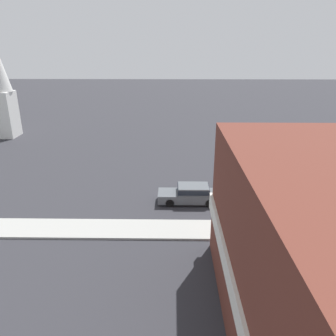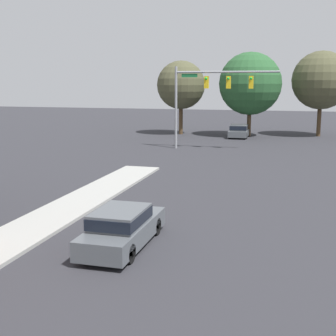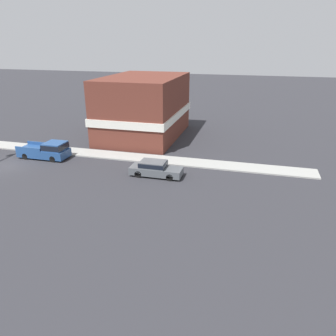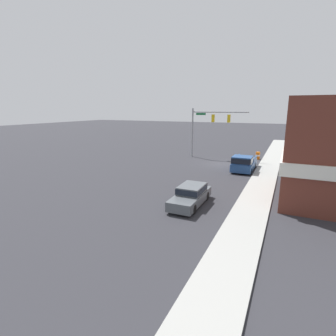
# 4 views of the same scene
# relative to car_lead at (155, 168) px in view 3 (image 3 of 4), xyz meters

# --- Properties ---
(ground_plane) EXTENTS (200.00, 200.00, 0.00)m
(ground_plane) POSITION_rel_car_lead_xyz_m (1.50, -15.12, -0.75)
(ground_plane) COLOR #2D2D33
(sidewalk_curb) EXTENTS (2.40, 60.00, 0.14)m
(sidewalk_curb) POSITION_rel_car_lead_xyz_m (-4.20, -15.12, -0.68)
(sidewalk_curb) COLOR #9E9E99
(sidewalk_curb) RESTS_ON ground
(car_lead) EXTENTS (1.77, 4.86, 1.43)m
(car_lead) POSITION_rel_car_lead_xyz_m (0.00, 0.00, 0.00)
(car_lead) COLOR black
(car_lead) RESTS_ON ground
(pickup_truck_parked) EXTENTS (2.15, 5.37, 1.83)m
(pickup_truck_parked) POSITION_rel_car_lead_xyz_m (-1.72, -12.54, 0.15)
(pickup_truck_parked) COLOR black
(pickup_truck_parked) RESTS_ON ground
(corner_brick_building) EXTENTS (14.07, 9.29, 7.69)m
(corner_brick_building) POSITION_rel_car_lead_xyz_m (-12.78, -5.40, 3.01)
(corner_brick_building) COLOR brown
(corner_brick_building) RESTS_ON ground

